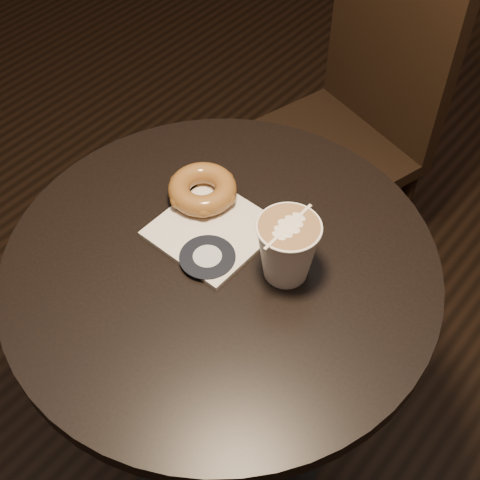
{
  "coord_description": "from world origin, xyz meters",
  "views": [
    {
      "loc": [
        0.44,
        -0.49,
        1.58
      ],
      "look_at": [
        0.01,
        0.03,
        0.79
      ],
      "focal_mm": 50.0,
      "sensor_mm": 36.0,
      "label": 1
    }
  ],
  "objects_px": {
    "pastry_bag": "(212,230)",
    "cafe_table": "(223,329)",
    "chair": "(355,107)",
    "latte_cup": "(287,250)",
    "doughnut": "(202,189)"
  },
  "relations": [
    {
      "from": "pastry_bag",
      "to": "doughnut",
      "type": "xyz_separation_m",
      "value": [
        -0.06,
        0.04,
        0.02
      ]
    },
    {
      "from": "chair",
      "to": "latte_cup",
      "type": "distance_m",
      "value": 0.76
    },
    {
      "from": "pastry_bag",
      "to": "latte_cup",
      "type": "bearing_deg",
      "value": 4.98
    },
    {
      "from": "doughnut",
      "to": "latte_cup",
      "type": "distance_m",
      "value": 0.21
    },
    {
      "from": "chair",
      "to": "pastry_bag",
      "type": "bearing_deg",
      "value": -63.81
    },
    {
      "from": "doughnut",
      "to": "chair",
      "type": "bearing_deg",
      "value": 95.95
    },
    {
      "from": "cafe_table",
      "to": "chair",
      "type": "relative_size",
      "value": 0.78
    },
    {
      "from": "chair",
      "to": "pastry_bag",
      "type": "relative_size",
      "value": 5.57
    },
    {
      "from": "pastry_bag",
      "to": "doughnut",
      "type": "height_order",
      "value": "doughnut"
    },
    {
      "from": "doughnut",
      "to": "latte_cup",
      "type": "relative_size",
      "value": 1.07
    },
    {
      "from": "cafe_table",
      "to": "chair",
      "type": "distance_m",
      "value": 0.72
    },
    {
      "from": "doughnut",
      "to": "pastry_bag",
      "type": "bearing_deg",
      "value": -36.05
    },
    {
      "from": "pastry_bag",
      "to": "latte_cup",
      "type": "xyz_separation_m",
      "value": [
        0.14,
        0.01,
        0.05
      ]
    },
    {
      "from": "pastry_bag",
      "to": "cafe_table",
      "type": "bearing_deg",
      "value": -35.76
    },
    {
      "from": "chair",
      "to": "latte_cup",
      "type": "bearing_deg",
      "value": -52.17
    }
  ]
}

